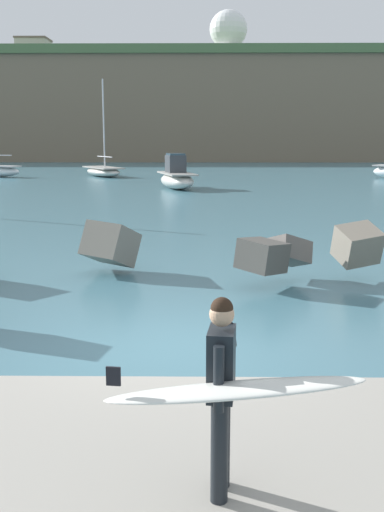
{
  "coord_description": "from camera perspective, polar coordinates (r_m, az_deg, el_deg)",
  "views": [
    {
      "loc": [
        0.44,
        -9.3,
        3.31
      ],
      "look_at": [
        0.31,
        0.5,
        1.4
      ],
      "focal_mm": 42.75,
      "sensor_mm": 36.0,
      "label": 1
    }
  ],
  "objects": [
    {
      "name": "ground_plane",
      "position": [
        9.88,
        -1.86,
        -8.55
      ],
      "size": [
        400.0,
        400.0,
        0.0
      ],
      "primitive_type": "plane",
      "color": "#42707F"
    },
    {
      "name": "breakwater_jetty",
      "position": [
        12.14,
        10.64,
        -0.77
      ],
      "size": [
        31.34,
        8.05,
        1.84
      ],
      "color": "#3D3A38",
      "rests_on": "ground"
    },
    {
      "name": "surfer_with_board",
      "position": [
        5.17,
        3.03,
        -12.13
      ],
      "size": [
        2.12,
        1.27,
        1.78
      ],
      "color": "black",
      "rests_on": "walkway_path"
    },
    {
      "name": "station_building_west",
      "position": [
        116.32,
        -14.56,
        17.93
      ],
      "size": [
        5.52,
        5.64,
        4.88
      ],
      "color": "#B2ADA3",
      "rests_on": "headland_bluff"
    },
    {
      "name": "walkway_path",
      "position": [
        6.2,
        -3.63,
        -19.93
      ],
      "size": [
        48.0,
        4.4,
        0.24
      ],
      "primitive_type": "cube",
      "color": "#9E998E",
      "rests_on": "ground"
    },
    {
      "name": "boat_mid_centre",
      "position": [
        40.44,
        -1.44,
        7.36
      ],
      "size": [
        3.14,
        5.39,
        2.3
      ],
      "color": "beige",
      "rests_on": "ground"
    },
    {
      "name": "headland_bluff",
      "position": [
        104.48,
        -6.63,
        13.4
      ],
      "size": [
        103.82,
        39.2,
        15.55
      ],
      "color": "#756651",
      "rests_on": "ground"
    },
    {
      "name": "boat_mid_left",
      "position": [
        53.86,
        -8.31,
        7.89
      ],
      "size": [
        4.65,
        6.01,
        8.17
      ],
      "color": "beige",
      "rests_on": "ground"
    },
    {
      "name": "radar_dome",
      "position": [
        108.28,
        3.41,
        19.82
      ],
      "size": [
        6.29,
        6.29,
        8.67
      ],
      "color": "silver",
      "rests_on": "headland_bluff"
    }
  ]
}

